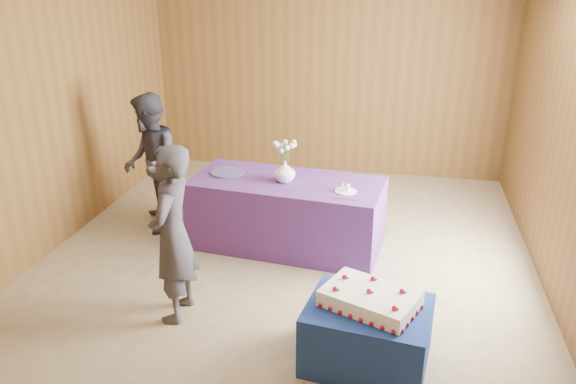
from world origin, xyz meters
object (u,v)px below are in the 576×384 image
(vase, at_px, (285,171))
(guest_right, at_px, (151,164))
(cake_table, at_px, (367,335))
(serving_table, at_px, (287,213))
(guest_left, at_px, (173,235))
(sheet_cake, at_px, (370,298))

(vase, relative_size, guest_right, 0.14)
(cake_table, distance_m, serving_table, 2.08)
(guest_left, bearing_deg, sheet_cake, 77.04)
(serving_table, distance_m, sheet_cake, 2.07)
(sheet_cake, bearing_deg, guest_right, 165.62)
(cake_table, distance_m, guest_left, 1.76)
(sheet_cake, bearing_deg, cake_table, -75.30)
(vase, bearing_deg, guest_right, 174.31)
(vase, bearing_deg, serving_table, 66.40)
(serving_table, distance_m, guest_left, 1.68)
(guest_left, relative_size, guest_right, 0.98)
(serving_table, bearing_deg, vase, -107.40)
(sheet_cake, bearing_deg, vase, 142.18)
(cake_table, height_order, guest_left, guest_left)
(cake_table, relative_size, guest_right, 0.57)
(guest_left, xyz_separation_m, guest_right, (-0.93, 1.62, 0.02))
(guest_right, bearing_deg, guest_left, 4.37)
(sheet_cake, relative_size, vase, 3.59)
(cake_table, xyz_separation_m, sheet_cake, (0.00, 0.02, 0.31))
(serving_table, distance_m, vase, 0.49)
(vase, bearing_deg, guest_left, -113.64)
(sheet_cake, bearing_deg, serving_table, 141.42)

